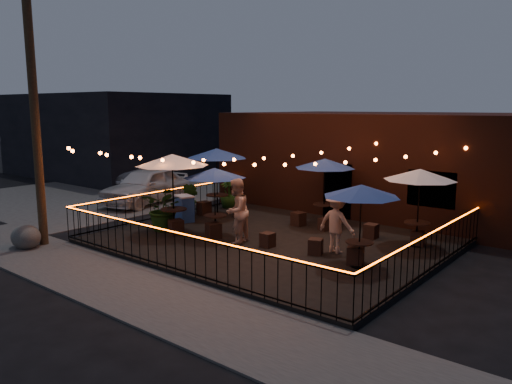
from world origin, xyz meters
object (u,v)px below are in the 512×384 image
cafe_table_2 (215,174)px  cafe_table_1 (217,154)px  utility_pole (35,116)px  cafe_table_5 (420,176)px  boulder (26,237)px  cooler (184,208)px  cafe_table_0 (172,161)px  cafe_table_3 (325,164)px  cafe_table_4 (361,192)px

cafe_table_2 → cafe_table_1: bearing=132.3°
utility_pole → cafe_table_2: bearing=45.3°
cafe_table_5 → boulder: 11.94m
cooler → cafe_table_0: bearing=-36.5°
cafe_table_3 → cafe_table_4: cafe_table_3 is taller
cafe_table_0 → cafe_table_3: bearing=52.7°
cafe_table_2 → cafe_table_3: size_ratio=0.82×
utility_pole → boulder: (-0.05, -0.54, -3.64)m
cafe_table_0 → cooler: 2.53m
cafe_table_3 → cafe_table_2: bearing=-116.9°
utility_pole → cooler: size_ratio=8.35×
cafe_table_3 → cafe_table_4: size_ratio=1.16×
cafe_table_4 → cooler: size_ratio=2.42×
cafe_table_2 → cafe_table_5: (5.46, 2.98, 0.10)m
utility_pole → cooler: 5.87m
utility_pole → cafe_table_0: size_ratio=2.89×
cooler → utility_pole: bearing=-89.1°
cafe_table_2 → cafe_table_5: cafe_table_5 is taller
cafe_table_1 → cooler: cafe_table_1 is taller
cafe_table_0 → cafe_table_2: (1.35, 0.55, -0.36)m
cafe_table_3 → boulder: 9.92m
cafe_table_2 → cafe_table_3: cafe_table_3 is taller
cafe_table_3 → cooler: size_ratio=2.81×
cafe_table_5 → cooler: bearing=-164.4°
cafe_table_5 → boulder: cafe_table_5 is taller
cafe_table_3 → cooler: (-4.15, -2.81, -1.65)m
cafe_table_1 → cafe_table_3: bearing=17.7°
utility_pole → cafe_table_0: bearing=53.4°
cafe_table_3 → utility_pole: bearing=-127.0°
cafe_table_2 → cafe_table_0: bearing=-157.7°
cafe_table_3 → boulder: size_ratio=2.89×
cafe_table_2 → cafe_table_4: size_ratio=0.96×
boulder → cafe_table_2: bearing=48.7°
cafe_table_0 → cafe_table_1: 3.01m
cooler → cafe_table_3: bearing=52.3°
utility_pole → cooler: (1.43, 4.59, -3.36)m
cafe_table_1 → boulder: cafe_table_1 is taller
cafe_table_1 → cafe_table_4: 7.57m
cafe_table_1 → cafe_table_4: bearing=-17.5°
cafe_table_5 → boulder: (-9.25, -7.30, -1.91)m
cafe_table_1 → cafe_table_2: bearing=-47.7°
cafe_table_1 → utility_pole: bearing=-104.6°
cafe_table_5 → cafe_table_3: bearing=170.0°
cafe_table_1 → boulder: 7.19m
cafe_table_0 → cooler: (-0.96, 1.36, -1.90)m
cafe_table_0 → cafe_table_4: size_ratio=1.20×
cafe_table_4 → cafe_table_5: size_ratio=0.89×
cafe_table_1 → cafe_table_3: (3.98, 1.27, -0.20)m
cooler → boulder: bearing=-87.9°
cafe_table_1 → cooler: (-0.17, -1.54, -1.85)m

